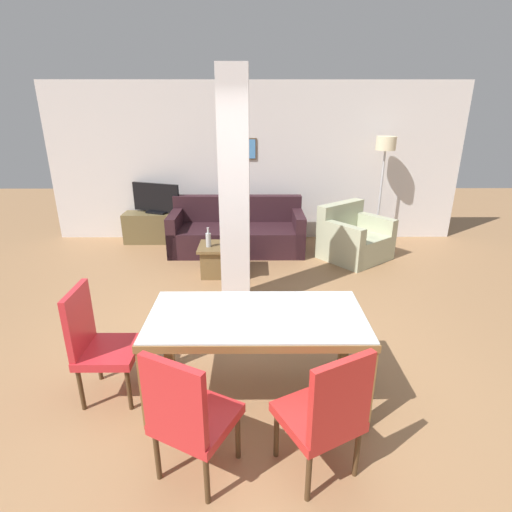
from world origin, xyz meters
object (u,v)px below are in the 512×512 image
tv_stand (159,227)px  floor_lamp (385,154)px  dining_chair_near_left (188,414)px  tv_screen (156,199)px  dining_chair_head_left (98,341)px  dining_table (257,331)px  armchair (353,240)px  dining_chair_near_right (326,412)px  sofa (237,233)px  coffee_table (224,259)px  bottle (208,239)px

tv_stand → floor_lamp: bearing=-1.3°
dining_chair_near_left → floor_lamp: size_ratio=0.53×
tv_screen → dining_chair_head_left: bearing=116.3°
dining_table → armchair: armchair is taller
tv_screen → dining_chair_near_right: bearing=134.0°
dining_chair_head_left → floor_lamp: 5.35m
floor_lamp → dining_chair_near_right: bearing=-109.8°
dining_chair_near_left → sofa: 4.45m
dining_table → coffee_table: bearing=99.9°
dining_table → tv_screen: size_ratio=2.01×
armchair → tv_stand: armchair is taller
floor_lamp → armchair: bearing=-128.6°
dining_chair_near_right → coffee_table: size_ratio=1.36×
sofa → tv_stand: sofa is taller
dining_chair_near_left → bottle: dining_chair_near_left is taller
sofa → bottle: bearing=72.0°
armchair → tv_stand: 3.38m
tv_stand → sofa: bearing=-17.4°
dining_table → armchair: size_ratio=1.37×
dining_chair_near_right → dining_chair_near_left: bearing=153.2°
dining_chair_head_left → tv_screen: 4.09m
dining_chair_near_left → dining_chair_near_right: (0.85, 0.01, 0.00)m
sofa → dining_chair_near_right: bearing=99.4°
armchair → floor_lamp: size_ratio=0.69×
dining_chair_near_left → bottle: bearing=121.3°
sofa → tv_screen: size_ratio=2.55×
dining_chair_near_right → armchair: size_ratio=0.77×
dining_chair_head_left → bottle: dining_chair_head_left is taller
armchair → sofa: bearing=-50.1°
dining_chair_head_left → tv_screen: (-0.43, 4.06, 0.26)m
dining_chair_near_left → tv_stand: bearing=132.2°
dining_table → dining_chair_head_left: dining_chair_head_left is taller
sofa → floor_lamp: floor_lamp is taller
dining_chair_head_left → dining_chair_near_left: size_ratio=1.00×
sofa → floor_lamp: size_ratio=1.19×
dining_chair_near_left → bottle: 3.36m
armchair → tv_stand: size_ratio=1.06×
bottle → tv_stand: 1.89m
dining_chair_near_left → dining_chair_near_right: bearing=28.3°
dining_chair_near_right → floor_lamp: (1.72, 4.78, 1.02)m
tv_stand → dining_table: bearing=-67.0°
dining_table → dining_chair_near_right: size_ratio=1.78×
sofa → tv_screen: tv_screen is taller
dining_chair_near_right → armchair: 4.21m
dining_chair_near_right → bottle: dining_chair_near_right is taller
dining_table → dining_chair_near_right: 0.92m
dining_chair_head_left → sofa: 3.76m
dining_chair_near_left → sofa: size_ratio=0.45×
dining_chair_near_right → tv_stand: dining_chair_near_right is taller
dining_chair_head_left → bottle: size_ratio=3.46×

